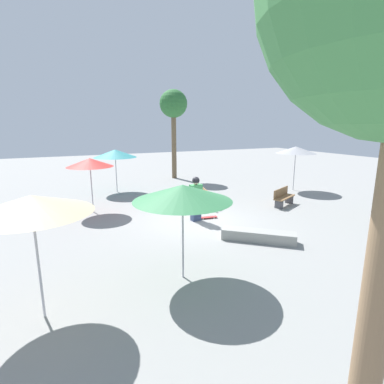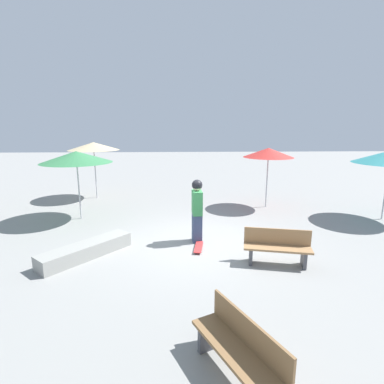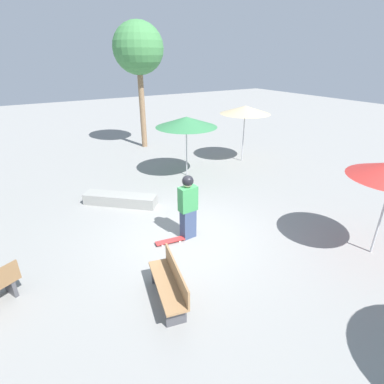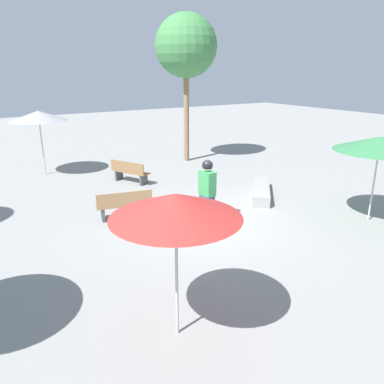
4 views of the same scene
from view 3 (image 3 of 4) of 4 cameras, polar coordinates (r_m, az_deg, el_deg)
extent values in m
plane|color=gray|center=(8.49, -1.24, -8.40)|extent=(60.00, 60.00, 0.00)
cube|color=#38476B|center=(8.26, -0.76, -6.02)|extent=(0.39, 0.29, 0.83)
cube|color=#388C4C|center=(7.90, -0.79, -1.31)|extent=(0.50, 0.30, 0.68)
sphere|color=beige|center=(7.70, -0.81, 1.88)|extent=(0.27, 0.27, 0.27)
sphere|color=black|center=(7.69, -0.81, 2.12)|extent=(0.30, 0.30, 0.30)
cube|color=red|center=(8.20, -4.18, -9.23)|extent=(0.82, 0.32, 0.02)
cylinder|color=silver|center=(8.10, -5.66, -10.10)|extent=(0.06, 0.04, 0.05)
cylinder|color=silver|center=(8.23, -6.02, -9.47)|extent=(0.06, 0.04, 0.05)
cylinder|color=silver|center=(8.22, -2.32, -9.38)|extent=(0.06, 0.04, 0.05)
cylinder|color=silver|center=(8.36, -2.74, -8.78)|extent=(0.06, 0.04, 0.05)
cube|color=gray|center=(10.41, -13.51, -1.38)|extent=(2.21, 2.04, 0.36)
cube|color=#47474C|center=(6.04, -3.07, -22.47)|extent=(0.40, 0.16, 0.40)
cube|color=#47474C|center=(6.93, -6.03, -15.21)|extent=(0.40, 0.16, 0.40)
cube|color=#9E754C|center=(6.32, -4.75, -17.11)|extent=(0.77, 1.66, 0.05)
cube|color=#9E754C|center=(6.21, -2.98, -15.19)|extent=(0.38, 1.57, 0.40)
cube|color=#47474C|center=(7.63, -31.33, -15.03)|extent=(0.24, 0.39, 0.40)
cylinder|color=#B7B7BC|center=(14.36, 9.76, 10.57)|extent=(0.05, 0.05, 2.45)
cone|color=#C6B289|center=(14.13, 10.11, 15.17)|extent=(2.28, 2.28, 0.35)
cylinder|color=#B7B7BC|center=(8.60, 32.51, -3.32)|extent=(0.05, 0.05, 2.31)
cylinder|color=#B7B7BC|center=(12.32, -1.04, 8.24)|extent=(0.05, 0.05, 2.30)
cone|color=#387F4C|center=(12.05, -1.08, 13.22)|extent=(2.45, 2.45, 0.40)
cylinder|color=#896B4C|center=(16.60, -9.50, 16.20)|extent=(0.29, 0.29, 4.57)
sphere|color=#428447|center=(16.44, -10.21, 25.39)|extent=(2.49, 2.49, 2.49)
camera|label=1|loc=(18.89, -3.94, 22.25)|focal=28.00mm
camera|label=2|loc=(8.18, -64.72, 1.19)|focal=28.00mm
camera|label=4|loc=(11.79, 57.90, 11.26)|focal=35.00mm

